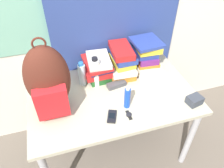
{
  "coord_description": "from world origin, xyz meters",
  "views": [
    {
      "loc": [
        -0.34,
        -0.76,
        1.84
      ],
      "look_at": [
        0.0,
        0.38,
        0.8
      ],
      "focal_mm": 35.0,
      "sensor_mm": 36.0,
      "label": 1
    }
  ],
  "objects": [
    {
      "name": "wristwatch",
      "position": [
        0.05,
        0.14,
        0.71
      ],
      "size": [
        0.04,
        0.08,
        0.01
      ],
      "color": "black",
      "rests_on": "desk"
    },
    {
      "name": "sunscreen_bottle",
      "position": [
        0.06,
        0.23,
        0.79
      ],
      "size": [
        0.04,
        0.04,
        0.19
      ],
      "color": "blue",
      "rests_on": "desk"
    },
    {
      "name": "desk",
      "position": [
        0.0,
        0.38,
        0.62
      ],
      "size": [
        1.24,
        0.76,
        0.7
      ],
      "color": "#B7B299",
      "rests_on": "ground_plane"
    },
    {
      "name": "sports_bottle",
      "position": [
        -0.09,
        0.52,
        0.82
      ],
      "size": [
        0.07,
        0.07,
        0.25
      ],
      "color": "white",
      "rests_on": "desk"
    },
    {
      "name": "water_bottle",
      "position": [
        -0.19,
        0.56,
        0.8
      ],
      "size": [
        0.06,
        0.06,
        0.2
      ],
      "color": "silver",
      "rests_on": "desk"
    },
    {
      "name": "camera_pouch",
      "position": [
        0.54,
        0.12,
        0.73
      ],
      "size": [
        0.12,
        0.1,
        0.06
      ],
      "color": "#383D47",
      "rests_on": "desk"
    },
    {
      "name": "book_stack_right",
      "position": [
        0.36,
        0.61,
        0.83
      ],
      "size": [
        0.24,
        0.27,
        0.27
      ],
      "color": "silver",
      "rests_on": "desk"
    },
    {
      "name": "sunglasses_case",
      "position": [
        0.06,
        0.45,
        0.72
      ],
      "size": [
        0.16,
        0.08,
        0.04
      ],
      "color": "#47474C",
      "rests_on": "desk"
    },
    {
      "name": "backpack",
      "position": [
        -0.43,
        0.38,
        0.93
      ],
      "size": [
        0.29,
        0.27,
        0.54
      ],
      "color": "#512319",
      "rests_on": "desk"
    },
    {
      "name": "cell_phone",
      "position": [
        -0.07,
        0.16,
        0.71
      ],
      "size": [
        0.09,
        0.12,
        0.02
      ],
      "color": "black",
      "rests_on": "desk"
    },
    {
      "name": "book_stack_center",
      "position": [
        0.15,
        0.6,
        0.81
      ],
      "size": [
        0.21,
        0.3,
        0.24
      ],
      "color": "orange",
      "rests_on": "desk"
    },
    {
      "name": "book_stack_left",
      "position": [
        -0.05,
        0.61,
        0.8
      ],
      "size": [
        0.21,
        0.29,
        0.19
      ],
      "color": "#1E5623",
      "rests_on": "desk"
    },
    {
      "name": "curtain_blue",
      "position": [
        0.15,
        0.79,
        1.25
      ],
      "size": [
        1.05,
        0.04,
        2.5
      ],
      "color": "navy",
      "rests_on": "ground_plane"
    }
  ]
}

